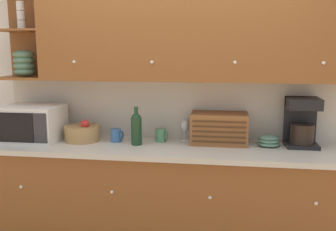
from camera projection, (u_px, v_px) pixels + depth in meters
wall_back at (172, 98)px, 3.29m from camera, size 5.35×0.06×2.60m
counter_unit at (166, 201)px, 3.10m from camera, size 2.97×0.64×0.95m
backsplash_panel at (172, 109)px, 3.27m from camera, size 2.95×0.01×0.52m
upper_cabinets at (189, 27)px, 2.98m from camera, size 2.95×0.36×0.86m
microwave at (32, 123)px, 3.18m from camera, size 0.49×0.40×0.30m
fruit_basket at (82, 133)px, 3.18m from camera, size 0.29×0.29×0.19m
mug at (116, 135)px, 3.15m from camera, size 0.10×0.09×0.11m
wine_bottle at (136, 127)px, 3.04m from camera, size 0.09×0.09×0.31m
mug_blue_second at (161, 135)px, 3.16m from camera, size 0.10×0.09×0.11m
wine_glass at (185, 127)px, 3.19m from camera, size 0.07×0.07×0.18m
bread_box at (219, 128)px, 3.08m from camera, size 0.46×0.28×0.25m
bowl_stack_on_counter at (268, 141)px, 3.00m from camera, size 0.18×0.18×0.09m
coffee_maker at (302, 122)px, 2.99m from camera, size 0.25×0.24×0.39m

